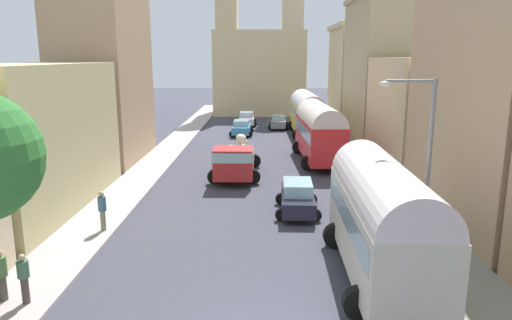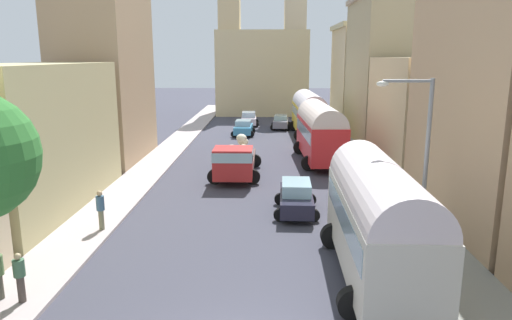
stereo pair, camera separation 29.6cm
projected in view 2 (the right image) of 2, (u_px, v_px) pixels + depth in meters
ground_plane at (259, 151)px, 38.25m from camera, size 154.00×154.00×0.00m
sidewalk_left at (170, 149)px, 38.40m from camera, size 2.50×70.00×0.14m
sidewalk_right at (348, 150)px, 38.07m from camera, size 2.50×70.00×0.14m
building_left_1 at (37, 138)px, 23.03m from camera, size 4.20×12.23×7.17m
building_left_2 at (105, 68)px, 33.57m from camera, size 5.30×9.16×13.35m
building_right_2 at (415, 114)px, 31.67m from camera, size 4.30×10.08×7.43m
building_right_3 at (380, 69)px, 41.78m from camera, size 4.86×10.96×12.69m
building_right_4 at (363, 75)px, 52.87m from camera, size 6.35×10.26×10.96m
distant_church at (262, 65)px, 61.12m from camera, size 11.72×7.14×19.09m
parked_bus_0 at (378, 215)px, 15.75m from camera, size 3.37×8.48×4.14m
parked_bus_1 at (320, 130)px, 33.81m from camera, size 3.55×8.93×4.21m
parked_bus_2 at (309, 112)px, 45.12m from camera, size 3.50×9.57×4.16m
cargo_truck_0 at (235, 160)px, 29.39m from camera, size 3.19×7.34×2.36m
car_0 at (243, 128)px, 45.46m from camera, size 2.30×3.69×1.49m
car_1 at (249, 119)px, 51.80m from camera, size 2.28×3.82×1.53m
car_2 at (296, 197)px, 22.93m from camera, size 2.23×4.04×1.58m
car_3 at (281, 122)px, 49.71m from camera, size 2.26×4.01×1.43m
pedestrian_1 at (20, 276)px, 14.26m from camera, size 0.49×0.49×1.73m
pedestrian_2 at (101, 209)px, 20.26m from camera, size 0.43×0.43×1.89m
streetlamp_near at (419, 153)px, 17.11m from camera, size 2.05×0.28×6.76m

